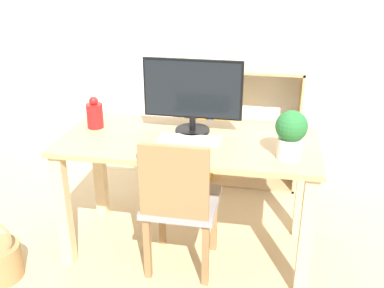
{
  "coord_description": "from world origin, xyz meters",
  "views": [
    {
      "loc": [
        0.45,
        -2.27,
        1.71
      ],
      "look_at": [
        0.0,
        0.1,
        0.66
      ],
      "focal_mm": 42.0,
      "sensor_mm": 36.0,
      "label": 1
    }
  ],
  "objects_px": {
    "vase": "(95,114)",
    "potted_plant": "(291,133)",
    "chair": "(180,201)",
    "monitor": "(192,92)",
    "keyboard": "(190,139)",
    "bookshelf": "(219,127)"
  },
  "relations": [
    {
      "from": "vase",
      "to": "potted_plant",
      "type": "xyz_separation_m",
      "value": [
        1.13,
        -0.22,
        0.06
      ]
    },
    {
      "from": "potted_plant",
      "to": "chair",
      "type": "height_order",
      "value": "potted_plant"
    },
    {
      "from": "monitor",
      "to": "keyboard",
      "type": "height_order",
      "value": "monitor"
    },
    {
      "from": "monitor",
      "to": "vase",
      "type": "distance_m",
      "value": 0.6
    },
    {
      "from": "monitor",
      "to": "vase",
      "type": "xyz_separation_m",
      "value": [
        -0.58,
        -0.04,
        -0.16
      ]
    },
    {
      "from": "monitor",
      "to": "potted_plant",
      "type": "distance_m",
      "value": 0.62
    },
    {
      "from": "chair",
      "to": "keyboard",
      "type": "bearing_deg",
      "value": 86.17
    },
    {
      "from": "monitor",
      "to": "bookshelf",
      "type": "bearing_deg",
      "value": 86.31
    },
    {
      "from": "chair",
      "to": "monitor",
      "type": "bearing_deg",
      "value": 91.1
    },
    {
      "from": "monitor",
      "to": "potted_plant",
      "type": "bearing_deg",
      "value": -25.83
    },
    {
      "from": "vase",
      "to": "chair",
      "type": "xyz_separation_m",
      "value": [
        0.57,
        -0.29,
        -0.36
      ]
    },
    {
      "from": "potted_plant",
      "to": "chair",
      "type": "distance_m",
      "value": 0.7
    },
    {
      "from": "chair",
      "to": "bookshelf",
      "type": "height_order",
      "value": "bookshelf"
    },
    {
      "from": "keyboard",
      "to": "chair",
      "type": "relative_size",
      "value": 0.42
    },
    {
      "from": "monitor",
      "to": "potted_plant",
      "type": "xyz_separation_m",
      "value": [
        0.55,
        -0.27,
        -0.1
      ]
    },
    {
      "from": "monitor",
      "to": "chair",
      "type": "relative_size",
      "value": 0.68
    },
    {
      "from": "chair",
      "to": "potted_plant",
      "type": "bearing_deg",
      "value": 8.73
    },
    {
      "from": "monitor",
      "to": "bookshelf",
      "type": "relative_size",
      "value": 0.61
    },
    {
      "from": "monitor",
      "to": "vase",
      "type": "relative_size",
      "value": 2.97
    },
    {
      "from": "monitor",
      "to": "keyboard",
      "type": "relative_size",
      "value": 1.63
    },
    {
      "from": "chair",
      "to": "bookshelf",
      "type": "bearing_deg",
      "value": 89.36
    },
    {
      "from": "vase",
      "to": "chair",
      "type": "height_order",
      "value": "vase"
    }
  ]
}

